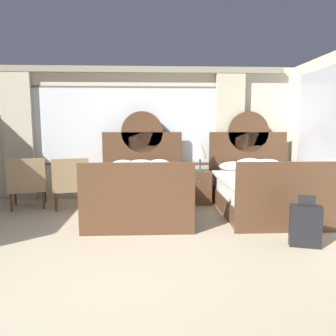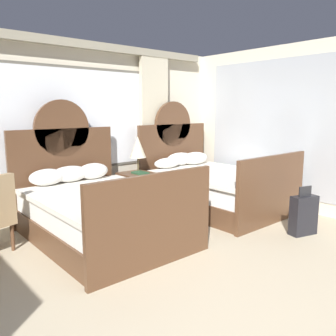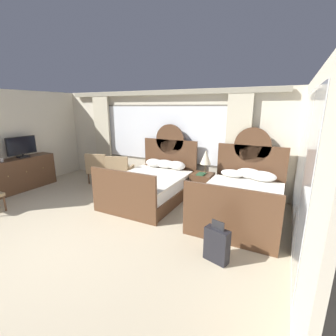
% 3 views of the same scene
% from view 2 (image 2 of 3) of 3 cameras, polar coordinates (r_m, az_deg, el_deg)
% --- Properties ---
extents(wall_back_window, '(6.97, 0.22, 2.70)m').
position_cam_2_polar(wall_back_window, '(5.40, -21.30, 6.40)').
color(wall_back_window, beige).
rests_on(wall_back_window, ground_plane).
extents(wall_right_mirror, '(0.08, 4.53, 2.70)m').
position_cam_2_polar(wall_right_mirror, '(6.03, 21.33, 6.06)').
color(wall_right_mirror, beige).
rests_on(wall_right_mirror, ground_plane).
extents(bed_near_window, '(1.60, 2.22, 1.80)m').
position_cam_2_polar(bed_near_window, '(4.60, -11.27, -6.73)').
color(bed_near_window, brown).
rests_on(bed_near_window, ground_plane).
extents(bed_near_mirror, '(1.60, 2.22, 1.80)m').
position_cam_2_polar(bed_near_mirror, '(5.93, 7.28, -2.91)').
color(bed_near_mirror, brown).
rests_on(bed_near_mirror, ground_plane).
extents(nightstand_between_beds, '(0.50, 0.53, 0.63)m').
position_cam_2_polar(nightstand_between_beds, '(5.73, -5.12, -3.93)').
color(nightstand_between_beds, brown).
rests_on(nightstand_between_beds, ground_plane).
extents(table_lamp_on_nightstand, '(0.27, 0.27, 0.59)m').
position_cam_2_polar(table_lamp_on_nightstand, '(5.66, -4.98, 3.38)').
color(table_lamp_on_nightstand, brown).
rests_on(table_lamp_on_nightstand, nightstand_between_beds).
extents(book_on_nightstand, '(0.18, 0.26, 0.03)m').
position_cam_2_polar(book_on_nightstand, '(5.58, -4.58, -0.80)').
color(book_on_nightstand, '#285133').
rests_on(book_on_nightstand, nightstand_between_beds).
extents(suitcase_on_floor, '(0.40, 0.25, 0.66)m').
position_cam_2_polar(suitcase_on_floor, '(5.00, 21.36, -7.19)').
color(suitcase_on_floor, black).
rests_on(suitcase_on_floor, ground_plane).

